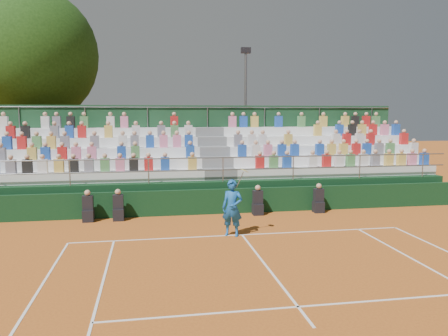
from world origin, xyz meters
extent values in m
plane|color=#B95D1E|center=(0.00, 0.00, 0.00)|extent=(90.00, 90.00, 0.00)
cube|color=white|center=(0.00, 0.00, 0.01)|extent=(11.00, 0.06, 0.01)
cube|color=white|center=(0.00, -3.20, 0.01)|extent=(0.06, 6.40, 0.01)
cube|color=white|center=(0.00, -5.49, 0.01)|extent=(8.22, 0.06, 0.01)
cube|color=black|center=(0.00, 3.20, 0.50)|extent=(20.00, 0.15, 1.00)
cube|color=black|center=(-5.23, 2.75, 0.22)|extent=(0.40, 0.40, 0.44)
cube|color=black|center=(-5.23, 2.75, 0.70)|extent=(0.38, 0.25, 0.55)
sphere|color=tan|center=(-5.23, 2.75, 1.08)|extent=(0.22, 0.22, 0.22)
cube|color=black|center=(-4.14, 2.75, 0.22)|extent=(0.40, 0.40, 0.44)
cube|color=black|center=(-4.14, 2.75, 0.70)|extent=(0.38, 0.25, 0.55)
sphere|color=tan|center=(-4.14, 2.75, 1.08)|extent=(0.22, 0.22, 0.22)
cube|color=black|center=(1.22, 2.75, 0.22)|extent=(0.40, 0.40, 0.44)
cube|color=black|center=(1.22, 2.75, 0.70)|extent=(0.38, 0.25, 0.55)
sphere|color=tan|center=(1.22, 2.75, 1.08)|extent=(0.22, 0.22, 0.22)
cube|color=black|center=(3.75, 2.75, 0.22)|extent=(0.40, 0.40, 0.44)
cube|color=black|center=(3.75, 2.75, 0.70)|extent=(0.38, 0.25, 0.55)
sphere|color=tan|center=(3.75, 2.75, 1.08)|extent=(0.22, 0.22, 0.22)
cube|color=black|center=(0.00, 6.30, 0.60)|extent=(20.00, 5.20, 1.20)
cube|color=white|center=(-5.35, 4.62, 1.41)|extent=(9.30, 0.85, 0.42)
cube|color=white|center=(5.35, 4.62, 1.41)|extent=(9.30, 0.85, 0.42)
cube|color=slate|center=(0.00, 4.62, 1.41)|extent=(1.40, 0.85, 0.42)
cube|color=white|center=(-5.35, 5.47, 1.83)|extent=(9.30, 0.85, 0.42)
cube|color=white|center=(5.35, 5.47, 1.83)|extent=(9.30, 0.85, 0.42)
cube|color=slate|center=(0.00, 5.47, 1.83)|extent=(1.40, 0.85, 0.42)
cube|color=white|center=(-5.35, 6.33, 2.25)|extent=(9.30, 0.85, 0.42)
cube|color=white|center=(5.35, 6.33, 2.25)|extent=(9.30, 0.85, 0.42)
cube|color=slate|center=(0.00, 6.33, 2.25)|extent=(1.40, 0.85, 0.42)
cube|color=white|center=(-5.35, 7.17, 2.67)|extent=(9.30, 0.85, 0.42)
cube|color=white|center=(5.35, 7.17, 2.67)|extent=(9.30, 0.85, 0.42)
cube|color=slate|center=(0.00, 7.17, 2.67)|extent=(1.40, 0.85, 0.42)
cube|color=white|center=(-5.35, 8.03, 3.09)|extent=(9.30, 0.85, 0.42)
cube|color=white|center=(5.35, 8.03, 3.09)|extent=(9.30, 0.85, 0.42)
cube|color=slate|center=(0.00, 8.03, 3.09)|extent=(1.40, 0.85, 0.42)
cube|color=#194125|center=(0.00, 8.55, 2.20)|extent=(20.00, 0.12, 4.40)
cylinder|color=gray|center=(0.00, 3.75, 2.20)|extent=(20.00, 0.05, 0.05)
cylinder|color=gray|center=(0.00, 8.45, 4.30)|extent=(20.00, 0.05, 0.05)
cube|color=slate|center=(-8.32, 4.47, 1.90)|extent=(0.36, 0.24, 0.56)
cube|color=black|center=(-7.71, 4.47, 1.90)|extent=(0.36, 0.24, 0.56)
cube|color=silver|center=(-7.14, 4.47, 1.90)|extent=(0.36, 0.24, 0.56)
cube|color=gold|center=(-6.52, 4.47, 1.90)|extent=(0.36, 0.24, 0.56)
cube|color=black|center=(-5.96, 4.47, 1.90)|extent=(0.36, 0.24, 0.56)
cube|color=slate|center=(-5.37, 4.47, 1.90)|extent=(0.36, 0.24, 0.56)
cube|color=#4C8C4C|center=(-4.74, 4.47, 1.90)|extent=(0.36, 0.24, 0.56)
cube|color=pink|center=(-4.14, 4.47, 1.90)|extent=(0.36, 0.24, 0.56)
cube|color=black|center=(-3.60, 4.47, 1.90)|extent=(0.36, 0.24, 0.56)
cube|color=red|center=(-2.99, 4.47, 1.90)|extent=(0.36, 0.24, 0.56)
cube|color=#1E4CB2|center=(-2.32, 4.47, 1.90)|extent=(0.36, 0.24, 0.56)
cube|color=gold|center=(-1.18, 4.47, 1.90)|extent=(0.36, 0.24, 0.56)
cube|color=slate|center=(-8.92, 5.32, 2.32)|extent=(0.36, 0.24, 0.56)
cube|color=gold|center=(-7.72, 5.32, 2.32)|extent=(0.36, 0.24, 0.56)
cube|color=#1E4CB2|center=(-7.20, 5.32, 2.32)|extent=(0.36, 0.24, 0.56)
cube|color=red|center=(-6.54, 5.32, 2.32)|extent=(0.36, 0.24, 0.56)
cube|color=pink|center=(-5.98, 5.32, 2.32)|extent=(0.36, 0.24, 0.56)
cube|color=pink|center=(-5.34, 5.32, 2.32)|extent=(0.36, 0.24, 0.56)
cube|color=#1E4CB2|center=(-4.12, 5.32, 2.32)|extent=(0.36, 0.24, 0.56)
cube|color=#4C8C4C|center=(-3.55, 5.32, 2.32)|extent=(0.36, 0.24, 0.56)
cube|color=#1E4CB2|center=(-1.19, 5.32, 2.32)|extent=(0.36, 0.24, 0.56)
cube|color=#1E4CB2|center=(-8.91, 6.17, 2.74)|extent=(0.36, 0.24, 0.56)
cube|color=red|center=(-8.32, 6.17, 2.74)|extent=(0.36, 0.24, 0.56)
cube|color=#4C8C4C|center=(-7.72, 6.17, 2.74)|extent=(0.36, 0.24, 0.56)
cube|color=gold|center=(-7.13, 6.17, 2.74)|extent=(0.36, 0.24, 0.56)
cube|color=slate|center=(-6.57, 6.17, 2.74)|extent=(0.36, 0.24, 0.56)
cube|color=slate|center=(-5.32, 6.17, 2.74)|extent=(0.36, 0.24, 0.56)
cube|color=silver|center=(-4.11, 6.17, 2.74)|extent=(0.36, 0.24, 0.56)
cube|color=slate|center=(-3.59, 6.17, 2.74)|extent=(0.36, 0.24, 0.56)
cube|color=#1E4CB2|center=(-2.91, 6.17, 2.74)|extent=(0.36, 0.24, 0.56)
cube|color=pink|center=(-2.31, 6.17, 2.74)|extent=(0.36, 0.24, 0.56)
cube|color=pink|center=(-1.71, 6.17, 2.74)|extent=(0.36, 0.24, 0.56)
cube|color=#1E4CB2|center=(-1.17, 6.17, 2.74)|extent=(0.36, 0.24, 0.56)
cube|color=red|center=(-8.99, 7.02, 3.16)|extent=(0.36, 0.24, 0.56)
cube|color=black|center=(-8.38, 7.02, 3.16)|extent=(0.36, 0.24, 0.56)
cube|color=slate|center=(-7.14, 7.02, 3.16)|extent=(0.36, 0.24, 0.56)
cube|color=#1E4CB2|center=(-6.50, 7.02, 3.16)|extent=(0.36, 0.24, 0.56)
cube|color=red|center=(-5.96, 7.02, 3.16)|extent=(0.36, 0.24, 0.56)
cube|color=gold|center=(-4.79, 7.02, 3.16)|extent=(0.36, 0.24, 0.56)
cube|color=silver|center=(-3.54, 7.02, 3.16)|extent=(0.36, 0.24, 0.56)
cube|color=slate|center=(-2.38, 7.02, 3.16)|extent=(0.36, 0.24, 0.56)
cube|color=#4C8C4C|center=(-1.76, 7.02, 3.16)|extent=(0.36, 0.24, 0.56)
cube|color=silver|center=(-1.11, 7.02, 3.16)|extent=(0.36, 0.24, 0.56)
cube|color=silver|center=(-9.52, 7.88, 3.58)|extent=(0.36, 0.24, 0.56)
cube|color=silver|center=(-7.70, 7.88, 3.58)|extent=(0.36, 0.24, 0.56)
cube|color=slate|center=(-7.20, 7.88, 3.58)|extent=(0.36, 0.24, 0.56)
cube|color=black|center=(-6.57, 7.88, 3.58)|extent=(0.36, 0.24, 0.56)
cube|color=#4C8C4C|center=(-5.96, 7.88, 3.58)|extent=(0.36, 0.24, 0.56)
cube|color=silver|center=(-4.75, 7.88, 3.58)|extent=(0.36, 0.24, 0.56)
cube|color=pink|center=(-4.11, 7.88, 3.58)|extent=(0.36, 0.24, 0.56)
cube|color=red|center=(-1.72, 7.88, 3.58)|extent=(0.36, 0.24, 0.56)
cube|color=red|center=(1.74, 4.47, 1.90)|extent=(0.36, 0.24, 0.56)
cube|color=#4C8C4C|center=(2.35, 4.47, 1.90)|extent=(0.36, 0.24, 0.56)
cube|color=#1E4CB2|center=(2.96, 4.47, 1.90)|extent=(0.36, 0.24, 0.56)
cube|color=silver|center=(4.13, 4.47, 1.90)|extent=(0.36, 0.24, 0.56)
cube|color=red|center=(4.78, 4.47, 1.90)|extent=(0.36, 0.24, 0.56)
cube|color=silver|center=(5.37, 4.47, 1.90)|extent=(0.36, 0.24, 0.56)
cube|color=#4C8C4C|center=(5.91, 4.47, 1.90)|extent=(0.36, 0.24, 0.56)
cube|color=silver|center=(6.53, 4.47, 1.90)|extent=(0.36, 0.24, 0.56)
cube|color=slate|center=(7.11, 4.47, 1.90)|extent=(0.36, 0.24, 0.56)
cube|color=gold|center=(7.78, 4.47, 1.90)|extent=(0.36, 0.24, 0.56)
cube|color=gold|center=(8.39, 4.47, 1.90)|extent=(0.36, 0.24, 0.56)
cube|color=pink|center=(8.94, 4.47, 1.90)|extent=(0.36, 0.24, 0.56)
cube|color=#1E4CB2|center=(9.55, 4.47, 1.90)|extent=(0.36, 0.24, 0.56)
cube|color=#1E4CB2|center=(1.14, 5.32, 2.32)|extent=(0.36, 0.24, 0.56)
cube|color=silver|center=(1.76, 5.32, 2.32)|extent=(0.36, 0.24, 0.56)
cube|color=pink|center=(2.33, 5.32, 2.32)|extent=(0.36, 0.24, 0.56)
cube|color=#1E4CB2|center=(2.98, 5.32, 2.32)|extent=(0.36, 0.24, 0.56)
cube|color=#1E4CB2|center=(3.59, 5.32, 2.32)|extent=(0.36, 0.24, 0.56)
cube|color=#1E4CB2|center=(4.79, 5.32, 2.32)|extent=(0.36, 0.24, 0.56)
cube|color=gold|center=(5.37, 5.32, 2.32)|extent=(0.36, 0.24, 0.56)
cube|color=gold|center=(5.96, 5.32, 2.32)|extent=(0.36, 0.24, 0.56)
cube|color=red|center=(6.59, 5.32, 2.32)|extent=(0.36, 0.24, 0.56)
cube|color=#1E4CB2|center=(7.13, 5.32, 2.32)|extent=(0.36, 0.24, 0.56)
cube|color=slate|center=(7.75, 5.32, 2.32)|extent=(0.36, 0.24, 0.56)
cube|color=#4C8C4C|center=(8.33, 5.32, 2.32)|extent=(0.36, 0.24, 0.56)
cube|color=silver|center=(9.54, 5.32, 2.32)|extent=(0.36, 0.24, 0.56)
cube|color=slate|center=(1.13, 6.17, 2.74)|extent=(0.36, 0.24, 0.56)
cube|color=silver|center=(1.79, 6.17, 2.74)|extent=(0.36, 0.24, 0.56)
cube|color=silver|center=(2.30, 6.17, 2.74)|extent=(0.36, 0.24, 0.56)
cube|color=gold|center=(3.56, 6.17, 2.74)|extent=(0.36, 0.24, 0.56)
cube|color=silver|center=(5.95, 6.17, 2.74)|extent=(0.36, 0.24, 0.56)
cube|color=red|center=(6.51, 6.17, 2.74)|extent=(0.36, 0.24, 0.56)
cube|color=silver|center=(7.17, 6.17, 2.74)|extent=(0.36, 0.24, 0.56)
cube|color=red|center=(7.76, 6.17, 2.74)|extent=(0.36, 0.24, 0.56)
cube|color=red|center=(9.54, 6.17, 2.74)|extent=(0.36, 0.24, 0.56)
cube|color=gold|center=(5.36, 7.02, 3.16)|extent=(0.36, 0.24, 0.56)
cube|color=#1E4CB2|center=(6.51, 7.02, 3.16)|extent=(0.36, 0.24, 0.56)
cube|color=black|center=(7.19, 7.02, 3.16)|extent=(0.36, 0.24, 0.56)
cube|color=gold|center=(7.73, 7.02, 3.16)|extent=(0.36, 0.24, 0.56)
cube|color=red|center=(8.33, 7.02, 3.16)|extent=(0.36, 0.24, 0.56)
cube|color=pink|center=(8.97, 7.02, 3.16)|extent=(0.36, 0.24, 0.56)
cube|color=#1E4CB2|center=(9.60, 7.02, 3.16)|extent=(0.36, 0.24, 0.56)
cube|color=pink|center=(1.18, 7.88, 3.58)|extent=(0.36, 0.24, 0.56)
cube|color=#1E4CB2|center=(1.75, 7.88, 3.58)|extent=(0.36, 0.24, 0.56)
cube|color=gold|center=(2.32, 7.88, 3.58)|extent=(0.36, 0.24, 0.56)
cube|color=#1E4CB2|center=(3.58, 7.88, 3.58)|extent=(0.36, 0.24, 0.56)
cube|color=#4C8C4C|center=(4.80, 7.88, 3.58)|extent=(0.36, 0.24, 0.56)
cube|color=gold|center=(5.99, 7.88, 3.58)|extent=(0.36, 0.24, 0.56)
cube|color=gold|center=(7.19, 7.88, 3.58)|extent=(0.36, 0.24, 0.56)
cube|color=black|center=(7.76, 7.88, 3.58)|extent=(0.36, 0.24, 0.56)
cube|color=red|center=(8.38, 7.88, 3.58)|extent=(0.36, 0.24, 0.56)
cube|color=#4C8C4C|center=(8.94, 7.88, 3.58)|extent=(0.36, 0.24, 0.56)
imported|color=#1658A9|center=(-0.34, -0.02, 0.93)|extent=(0.80, 0.68, 1.85)
cylinder|color=gray|center=(-0.09, -0.02, 1.85)|extent=(0.26, 0.03, 0.51)
cylinder|color=#E5D866|center=(0.06, -0.02, 2.15)|extent=(0.26, 0.28, 0.14)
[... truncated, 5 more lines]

